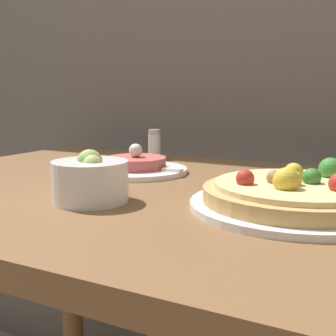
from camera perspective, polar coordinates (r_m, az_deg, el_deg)
name	(u,v)px	position (r m, az deg, el deg)	size (l,w,h in m)	color
dining_table	(144,254)	(0.85, -2.93, -10.39)	(1.00, 0.74, 0.75)	brown
pizza_plate	(298,196)	(0.68, 15.53, -3.28)	(0.30, 0.30, 0.07)	white
tartare_plate	(136,167)	(0.95, -3.95, 0.18)	(0.21, 0.21, 0.06)	white
small_bowl	(90,179)	(0.71, -9.47, -1.31)	(0.11, 0.11, 0.08)	white
salt_shaker	(155,145)	(1.12, -1.65, 2.87)	(0.03, 0.03, 0.07)	silver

